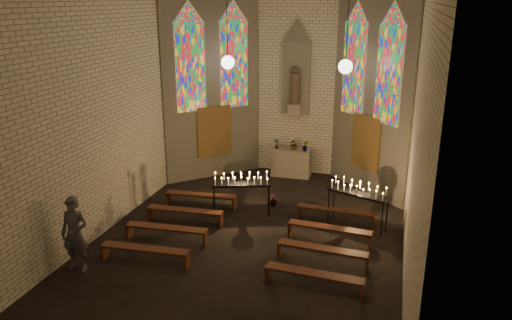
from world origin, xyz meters
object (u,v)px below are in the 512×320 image
at_px(votive_stand_left, 241,181).
at_px(aisle_flower_pot, 273,200).
at_px(altar, 291,163).
at_px(votive_stand_right, 358,191).
at_px(visitor, 75,234).

bearing_deg(votive_stand_left, aisle_flower_pot, 34.01).
relative_size(altar, votive_stand_right, 0.79).
distance_m(altar, votive_stand_left, 3.94).
bearing_deg(altar, votive_stand_right, -53.72).
bearing_deg(votive_stand_right, aisle_flower_pot, -176.47).
height_order(aisle_flower_pot, visitor, visitor).
bearing_deg(aisle_flower_pot, votive_stand_left, -126.94).
bearing_deg(votive_stand_right, votive_stand_left, -156.64).
relative_size(aisle_flower_pot, votive_stand_left, 0.22).
distance_m(altar, votive_stand_right, 4.58).
distance_m(altar, visitor, 8.61).
bearing_deg(visitor, aisle_flower_pot, 49.47).
bearing_deg(votive_stand_left, altar, 60.94).
xyz_separation_m(votive_stand_left, votive_stand_right, (3.36, 0.18, 0.01)).
bearing_deg(altar, votive_stand_left, -100.01).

